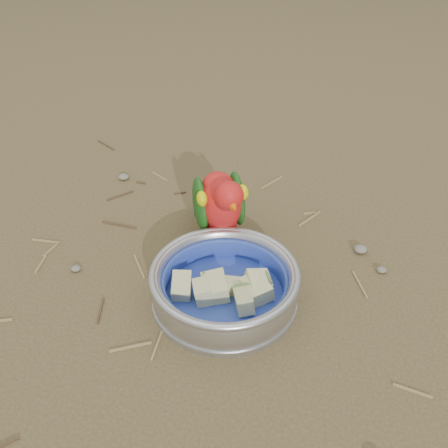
# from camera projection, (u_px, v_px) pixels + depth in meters

# --- Properties ---
(ground) EXTENTS (60.00, 60.00, 0.00)m
(ground) POSITION_uv_depth(u_px,v_px,m) (243.00, 286.00, 0.79)
(ground) COLOR brown
(food_bowl) EXTENTS (0.22, 0.22, 0.02)m
(food_bowl) POSITION_uv_depth(u_px,v_px,m) (225.00, 297.00, 0.75)
(food_bowl) COLOR #B2B2BA
(food_bowl) RESTS_ON ground
(bowl_wall) EXTENTS (0.22, 0.22, 0.04)m
(bowl_wall) POSITION_uv_depth(u_px,v_px,m) (225.00, 282.00, 0.74)
(bowl_wall) COLOR #B2B2BA
(bowl_wall) RESTS_ON food_bowl
(fruit_wedges) EXTENTS (0.13, 0.13, 0.03)m
(fruit_wedges) POSITION_uv_depth(u_px,v_px,m) (225.00, 286.00, 0.74)
(fruit_wedges) COLOR #CAC689
(fruit_wedges) RESTS_ON food_bowl
(lory_parrot) EXTENTS (0.15, 0.20, 0.15)m
(lory_parrot) POSITION_uv_depth(u_px,v_px,m) (221.00, 210.00, 0.83)
(lory_parrot) COLOR red
(lory_parrot) RESTS_ON ground
(ground_debris) EXTENTS (0.90, 0.80, 0.01)m
(ground_debris) POSITION_uv_depth(u_px,v_px,m) (216.00, 272.00, 0.81)
(ground_debris) COLOR olive
(ground_debris) RESTS_ON ground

